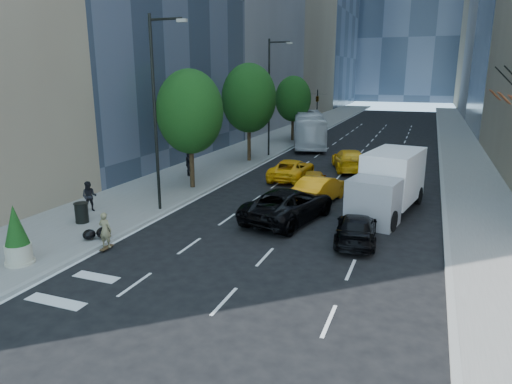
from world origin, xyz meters
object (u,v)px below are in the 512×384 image
at_px(black_sedan_mercedes, 356,228).
at_px(trash_can, 82,213).
at_px(planter_shrub, 17,236).
at_px(city_bus, 309,129).
at_px(box_truck, 388,183).
at_px(skateboarder, 105,232).
at_px(black_sedan_lincoln, 289,204).

xyz_separation_m(black_sedan_mercedes, trash_can, (-13.01, -2.49, -0.00)).
xyz_separation_m(black_sedan_mercedes, planter_shrub, (-11.77, -7.38, 0.64)).
bearing_deg(planter_shrub, city_bus, 85.35).
relative_size(box_truck, planter_shrub, 3.00).
relative_size(skateboarder, trash_can, 1.62).
bearing_deg(trash_can, skateboarder, -34.77).
relative_size(city_bus, trash_can, 12.75).
height_order(skateboarder, city_bus, city_bus).
xyz_separation_m(black_sedan_lincoln, planter_shrub, (-8.07, -9.29, 0.43)).
height_order(black_sedan_lincoln, box_truck, box_truck).
bearing_deg(skateboarder, box_truck, -141.69).
xyz_separation_m(city_bus, planter_shrub, (-2.77, -34.08, -0.44)).
bearing_deg(planter_shrub, box_truck, 44.72).
bearing_deg(trash_can, planter_shrub, -75.82).
xyz_separation_m(box_truck, planter_shrub, (-12.63, -12.51, -0.37)).
bearing_deg(skateboarder, city_bus, -95.87).
bearing_deg(box_truck, city_bus, 125.37).
height_order(skateboarder, black_sedan_lincoln, black_sedan_lincoln).
bearing_deg(black_sedan_lincoln, trash_can, 38.22).
relative_size(box_truck, trash_can, 7.35).
height_order(black_sedan_lincoln, trash_can, black_sedan_lincoln).
bearing_deg(city_bus, black_sedan_mercedes, -87.65).
bearing_deg(black_sedan_mercedes, box_truck, -105.84).
bearing_deg(city_bus, planter_shrub, -110.93).
bearing_deg(skateboarder, trash_can, -39.18).
distance_m(black_sedan_mercedes, planter_shrub, 13.91).
height_order(box_truck, planter_shrub, box_truck).
bearing_deg(box_truck, skateboarder, -126.46).
bearing_deg(box_truck, planter_shrub, -124.46).
height_order(city_bus, trash_can, city_bus).
height_order(black_sedan_mercedes, trash_can, black_sedan_mercedes).
bearing_deg(trash_can, city_bus, 82.19).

